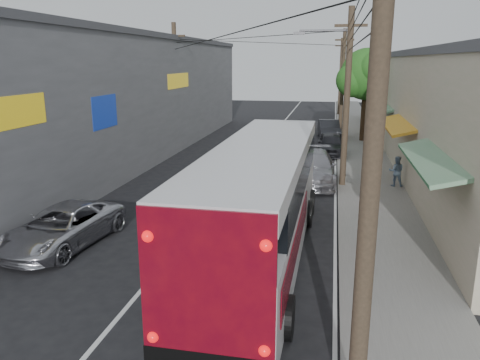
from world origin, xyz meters
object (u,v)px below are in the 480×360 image
(parked_car_mid, at_px, (331,144))
(pedestrian_near, at_px, (368,183))
(parked_suv, at_px, (313,167))
(pedestrian_far, at_px, (396,171))
(coach_bus, at_px, (262,200))
(jeepney, at_px, (63,227))
(parked_car_far, at_px, (329,129))

(parked_car_mid, height_order, pedestrian_near, pedestrian_near)
(parked_suv, bearing_deg, parked_car_mid, 80.87)
(parked_suv, relative_size, pedestrian_near, 3.29)
(parked_car_mid, bearing_deg, pedestrian_far, -71.43)
(coach_bus, height_order, pedestrian_far, coach_bus)
(parked_suv, bearing_deg, jeepney, -130.29)
(parked_car_far, bearing_deg, pedestrian_near, -89.49)
(jeepney, bearing_deg, parked_car_mid, 70.18)
(pedestrian_near, bearing_deg, coach_bus, 60.95)
(jeepney, xyz_separation_m, parked_suv, (7.39, 9.60, 0.12))
(pedestrian_near, bearing_deg, jeepney, 34.57)
(coach_bus, relative_size, jeepney, 2.60)
(jeepney, height_order, parked_car_far, parked_car_far)
(parked_suv, bearing_deg, parked_car_far, 84.85)
(coach_bus, bearing_deg, parked_car_mid, 83.71)
(parked_car_mid, xyz_separation_m, pedestrian_near, (1.57, -10.32, 0.23))
(coach_bus, distance_m, jeepney, 6.40)
(parked_car_far, bearing_deg, pedestrian_far, -82.49)
(jeepney, relative_size, pedestrian_far, 3.27)
(parked_suv, xyz_separation_m, pedestrian_near, (2.37, -3.23, 0.16))
(parked_suv, height_order, pedestrian_far, pedestrian_far)
(parked_suv, height_order, parked_car_mid, parked_suv)
(jeepney, relative_size, parked_car_far, 1.09)
(parked_suv, distance_m, parked_car_far, 13.46)
(parked_suv, relative_size, parked_car_far, 1.23)
(coach_bus, xyz_separation_m, parked_car_far, (1.69, 22.59, -1.07))
(jeepney, bearing_deg, parked_car_far, 77.26)
(jeepney, distance_m, pedestrian_near, 11.66)
(jeepney, relative_size, parked_suv, 0.88)
(parked_car_far, distance_m, pedestrian_near, 16.77)
(coach_bus, relative_size, pedestrian_far, 8.50)
(jeepney, distance_m, parked_car_mid, 18.59)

